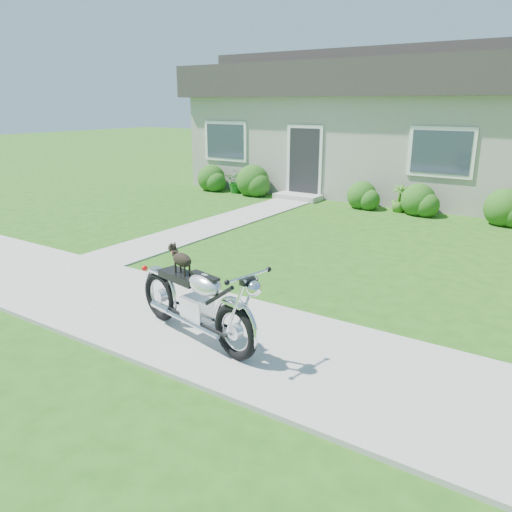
# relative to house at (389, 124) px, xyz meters

# --- Properties ---
(ground) EXTENTS (80.00, 80.00, 0.00)m
(ground) POSITION_rel_house_xyz_m (0.00, -11.99, -2.16)
(ground) COLOR #235114
(ground) RESTS_ON ground
(sidewalk) EXTENTS (24.00, 2.20, 0.04)m
(sidewalk) POSITION_rel_house_xyz_m (0.00, -11.99, -2.14)
(sidewalk) COLOR #9E9B93
(sidewalk) RESTS_ON ground
(walkway) EXTENTS (1.20, 8.00, 0.03)m
(walkway) POSITION_rel_house_xyz_m (-1.50, -6.99, -2.14)
(walkway) COLOR #9E9B93
(walkway) RESTS_ON ground
(house) EXTENTS (12.60, 7.03, 4.50)m
(house) POSITION_rel_house_xyz_m (0.00, 0.00, 0.00)
(house) COLOR #A9A598
(house) RESTS_ON ground
(shrub_row) EXTENTS (9.93, 1.04, 1.04)m
(shrub_row) POSITION_rel_house_xyz_m (-0.43, -3.49, -1.76)
(shrub_row) COLOR #245316
(shrub_row) RESTS_ON ground
(potted_plant_left) EXTENTS (0.86, 0.80, 0.77)m
(potted_plant_left) POSITION_rel_house_xyz_m (-3.73, -3.44, -1.77)
(potted_plant_left) COLOR #195E19
(potted_plant_left) RESTS_ON ground
(potted_plant_right) EXTENTS (0.53, 0.53, 0.73)m
(potted_plant_right) POSITION_rel_house_xyz_m (1.66, -3.44, -1.79)
(potted_plant_right) COLOR #3B721F
(potted_plant_right) RESTS_ON ground
(motorcycle_with_dog) EXTENTS (2.20, 0.79, 1.12)m
(motorcycle_with_dog) POSITION_rel_house_xyz_m (2.10, -12.36, -1.62)
(motorcycle_with_dog) COLOR black
(motorcycle_with_dog) RESTS_ON sidewalk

